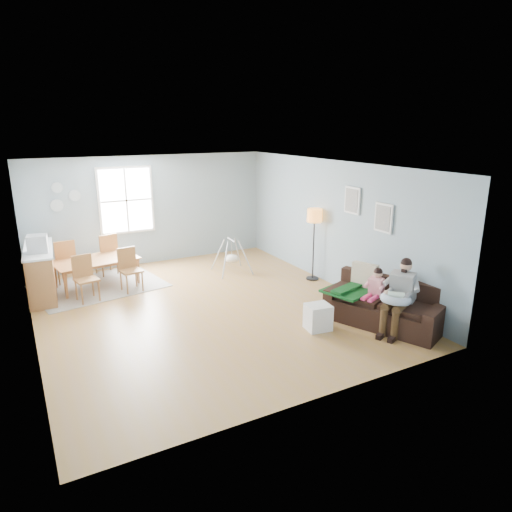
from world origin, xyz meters
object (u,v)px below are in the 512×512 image
father (399,294)px  storage_cube (318,317)px  chair_ne (107,251)px  dining_table (98,273)px  floor_lamp (314,222)px  chair_sw (85,275)px  toddler (375,287)px  counter (41,272)px  sofa (385,309)px  chair_nw (65,259)px  baby_swing (232,258)px  monitor (37,244)px  chair_se (129,267)px

father → storage_cube: father is taller
chair_ne → dining_table: bearing=-117.3°
floor_lamp → chair_ne: floor_lamp is taller
chair_sw → floor_lamp: bearing=-13.3°
toddler → counter: size_ratio=0.43×
chair_ne → counter: 1.63m
chair_sw → counter: (-0.75, 0.68, -0.01)m
sofa → chair_ne: chair_ne is taller
storage_cube → chair_nw: (-3.50, 4.61, 0.35)m
toddler → baby_swing: size_ratio=0.91×
toddler → chair_sw: bearing=140.3°
toddler → chair_ne: 6.16m
floor_lamp → chair_sw: floor_lamp is taller
storage_cube → monitor: size_ratio=1.12×
chair_ne → counter: bearing=-153.5°
father → chair_sw: bearing=137.7°
floor_lamp → storage_cube: (-1.48, -2.23, -1.12)m
toddler → father: bearing=-73.7°
toddler → baby_swing: 3.90m
chair_ne → floor_lamp: bearing=-32.1°
counter → toddler: bearing=-40.1°
storage_cube → chair_se: bearing=123.9°
toddler → chair_sw: (-4.32, 3.59, -0.15)m
floor_lamp → chair_nw: bearing=154.4°
storage_cube → floor_lamp: bearing=56.5°
toddler → counter: counter is taller
baby_swing → toddler: bearing=-75.3°
floor_lamp → chair_se: size_ratio=1.77×
counter → chair_se: bearing=-17.6°
sofa → storage_cube: bearing=162.2°
sofa → floor_lamp: 2.83m
father → baby_swing: father is taller
floor_lamp → chair_nw: floor_lamp is taller
monitor → father: bearing=-40.1°
dining_table → counter: bearing=172.0°
dining_table → baby_swing: 3.03m
floor_lamp → chair_ne: 4.83m
dining_table → baby_swing: size_ratio=1.96×
chair_ne → toddler: bearing=-54.2°
chair_se → father: bearing=-49.9°
toddler → chair_se: (-3.40, 3.74, -0.16)m
dining_table → chair_ne: (0.36, 0.70, 0.27)m
chair_sw → chair_se: bearing=9.5°
chair_se → chair_nw: bearing=136.0°
father → dining_table: (-4.10, 4.75, -0.37)m
chair_nw → monitor: bearing=-120.6°
sofa → chair_sw: size_ratio=2.32×
chair_sw → monitor: (-0.76, 0.34, 0.66)m
toddler → dining_table: (-3.96, 4.30, -0.37)m
chair_sw → counter: bearing=137.5°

